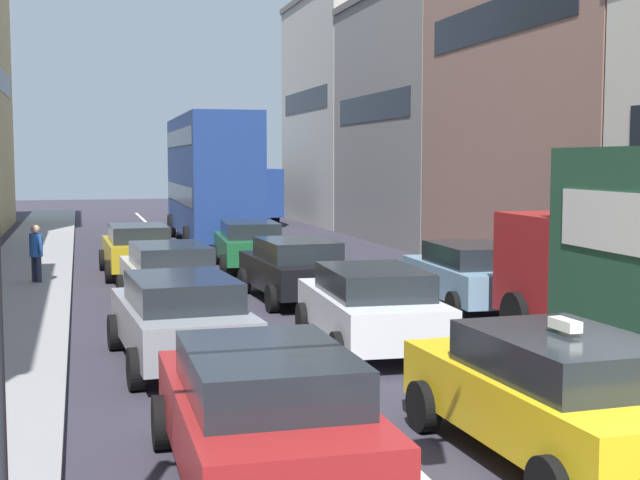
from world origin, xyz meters
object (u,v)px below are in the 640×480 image
(coupe_centre_lane_fourth, at_px, (249,244))
(pedestrian_near_kerb, at_px, (36,252))
(sedan_left_lane_fourth, at_px, (138,248))
(taxi_centre_lane_front, at_px, (556,393))
(sedan_centre_lane_second, at_px, (371,306))
(sedan_left_lane_front, at_px, (264,412))
(bus_far_queue_secondary, at_px, (240,189))
(bus_mid_queue_primary, at_px, (211,173))
(sedan_left_lane_third, at_px, (170,274))
(traffic_light_pole, at_px, (190,93))
(sedan_right_lane_behind_truck, at_px, (470,274))
(hatchback_centre_lane_third, at_px, (295,268))
(wagon_left_lane_second, at_px, (181,317))

(coupe_centre_lane_fourth, distance_m, pedestrian_near_kerb, 6.55)
(sedan_left_lane_fourth, bearing_deg, taxi_centre_lane_front, -170.67)
(sedan_centre_lane_second, xyz_separation_m, pedestrian_near_kerb, (-6.09, 9.69, 0.15))
(sedan_left_lane_fourth, bearing_deg, sedan_left_lane_front, 178.79)
(taxi_centre_lane_front, relative_size, bus_far_queue_secondary, 0.42)
(bus_mid_queue_primary, xyz_separation_m, pedestrian_near_kerb, (-6.18, -10.52, -1.88))
(pedestrian_near_kerb, bearing_deg, sedan_left_lane_fourth, 176.79)
(sedan_left_lane_third, relative_size, bus_mid_queue_primary, 0.42)
(traffic_light_pole, relative_size, bus_far_queue_secondary, 0.52)
(sedan_centre_lane_second, bearing_deg, sedan_right_lane_behind_truck, -42.20)
(hatchback_centre_lane_third, xyz_separation_m, sedan_left_lane_third, (-3.02, -0.39, 0.00))
(taxi_centre_lane_front, distance_m, sedan_left_lane_front, 3.28)
(wagon_left_lane_second, distance_m, bus_far_queue_secondary, 34.23)
(bus_far_queue_secondary, bearing_deg, sedan_centre_lane_second, 173.57)
(hatchback_centre_lane_third, bearing_deg, sedan_left_lane_fourth, 28.08)
(sedan_right_lane_behind_truck, bearing_deg, taxi_centre_lane_front, 162.89)
(bus_mid_queue_primary, bearing_deg, wagon_left_lane_second, 171.25)
(bus_mid_queue_primary, bearing_deg, coupe_centre_lane_fourth, -179.27)
(sedan_left_lane_fourth, distance_m, pedestrian_near_kerb, 3.25)
(wagon_left_lane_second, distance_m, hatchback_centre_lane_third, 6.83)
(sedan_left_lane_front, relative_size, sedan_centre_lane_second, 0.98)
(traffic_light_pole, bearing_deg, wagon_left_lane_second, 84.32)
(traffic_light_pole, bearing_deg, bus_far_queue_secondary, 79.49)
(taxi_centre_lane_front, height_order, sedan_left_lane_third, taxi_centre_lane_front)
(taxi_centre_lane_front, bearing_deg, sedan_left_lane_fourth, 8.98)
(taxi_centre_lane_front, bearing_deg, hatchback_centre_lane_third, -1.57)
(wagon_left_lane_second, xyz_separation_m, sedan_right_lane_behind_truck, (6.95, 3.80, 0.00))
(sedan_left_lane_third, relative_size, sedan_left_lane_fourth, 1.01)
(traffic_light_pole, height_order, coupe_centre_lane_fourth, traffic_light_pole)
(traffic_light_pole, xyz_separation_m, sedan_left_lane_front, (1.09, 3.01, -3.02))
(sedan_centre_lane_second, xyz_separation_m, hatchback_centre_lane_third, (-0.01, 5.67, 0.00))
(bus_far_queue_secondary, bearing_deg, coupe_centre_lane_fourth, 170.35)
(traffic_light_pole, height_order, sedan_right_lane_behind_truck, traffic_light_pole)
(traffic_light_pole, xyz_separation_m, taxi_centre_lane_front, (4.36, 2.88, -3.02))
(bus_mid_queue_primary, bearing_deg, sedan_right_lane_behind_truck, -167.35)
(wagon_left_lane_second, distance_m, sedan_left_lane_fourth, 11.67)
(hatchback_centre_lane_third, bearing_deg, sedan_left_lane_third, 95.37)
(sedan_left_lane_fourth, relative_size, pedestrian_near_kerb, 2.62)
(hatchback_centre_lane_third, relative_size, sedan_right_lane_behind_truck, 1.00)
(traffic_light_pole, relative_size, taxi_centre_lane_front, 1.26)
(bus_mid_queue_primary, bearing_deg, sedan_centre_lane_second, -179.36)
(sedan_left_lane_fourth, xyz_separation_m, pedestrian_near_kerb, (-2.76, -1.71, 0.15))
(sedan_left_lane_front, bearing_deg, taxi_centre_lane_front, -91.92)
(traffic_light_pole, xyz_separation_m, hatchback_centre_lane_third, (4.25, 14.70, -3.02))
(traffic_light_pole, distance_m, sedan_centre_lane_second, 10.43)
(traffic_light_pole, height_order, bus_far_queue_secondary, traffic_light_pole)
(coupe_centre_lane_fourth, bearing_deg, hatchback_centre_lane_third, -177.11)
(sedan_right_lane_behind_truck, height_order, bus_far_queue_secondary, bus_far_queue_secondary)
(sedan_left_lane_third, relative_size, bus_far_queue_secondary, 0.42)
(hatchback_centre_lane_third, xyz_separation_m, pedestrian_near_kerb, (-6.09, 4.02, 0.15))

